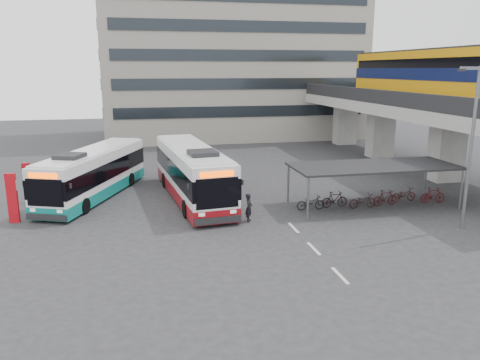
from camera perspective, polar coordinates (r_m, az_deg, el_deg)
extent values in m
plane|color=#28282B|center=(24.37, 0.93, -6.25)|extent=(120.00, 120.00, 0.00)
cube|color=gray|center=(38.03, 23.89, 3.33)|extent=(2.20, 1.60, 4.60)
cube|color=gray|center=(46.41, 16.75, 5.54)|extent=(2.20, 1.60, 4.60)
cube|color=gray|center=(53.51, 12.68, 6.76)|extent=(2.20, 1.60, 4.60)
cube|color=gray|center=(40.99, 21.01, 8.13)|extent=(8.00, 32.00, 0.90)
cube|color=black|center=(39.03, 16.43, 9.72)|extent=(0.35, 32.00, 1.10)
cube|color=black|center=(43.07, 25.38, 9.28)|extent=(0.35, 32.00, 1.10)
cube|color=#C5830B|center=(39.85, 22.29, 11.58)|extent=(2.90, 20.00, 3.90)
cube|color=#091136|center=(39.85, 22.31, 11.86)|extent=(2.98, 20.02, 0.90)
cube|color=black|center=(39.85, 22.42, 13.01)|extent=(2.96, 19.20, 0.70)
cube|color=black|center=(39.87, 22.54, 14.37)|extent=(2.70, 19.60, 0.25)
cylinder|color=#595B60|center=(29.41, 5.90, -0.43)|extent=(0.12, 0.12, 2.40)
cylinder|color=#595B60|center=(33.56, 21.71, 0.41)|extent=(0.12, 0.12, 2.40)
cylinder|color=#595B60|center=(26.12, 8.30, -2.28)|extent=(0.12, 0.12, 2.40)
cylinder|color=#595B60|center=(30.72, 25.37, -1.08)|extent=(0.12, 0.12, 2.40)
cube|color=black|center=(29.36, 16.01, 1.65)|extent=(10.00, 4.00, 0.12)
imported|color=black|center=(28.22, 8.52, -2.68)|extent=(1.71, 0.60, 0.90)
imported|color=black|center=(28.79, 11.52, -2.38)|extent=(1.66, 0.47, 1.00)
imported|color=black|center=(29.46, 14.38, -2.27)|extent=(1.72, 0.60, 0.90)
imported|color=black|center=(30.18, 17.11, -1.98)|extent=(1.66, 0.47, 1.00)
imported|color=#350C0F|center=(30.99, 19.70, -1.88)|extent=(1.71, 0.60, 0.90)
imported|color=#3F0C0F|center=(31.83, 22.17, -1.60)|extent=(1.66, 0.47, 1.00)
cube|color=gray|center=(59.57, -1.17, 17.55)|extent=(30.00, 15.00, 25.00)
cube|color=beige|center=(19.83, 12.10, -11.32)|extent=(0.15, 1.60, 0.01)
cube|color=beige|center=(22.37, 8.99, -8.25)|extent=(0.15, 1.60, 0.01)
cube|color=beige|center=(25.01, 6.55, -5.80)|extent=(0.15, 1.60, 0.01)
cube|color=white|center=(30.15, -5.88, 1.20)|extent=(3.91, 12.44, 2.80)
cube|color=maroon|center=(30.45, -5.82, -1.19)|extent=(3.95, 12.49, 0.76)
cube|color=black|center=(30.12, -5.89, 1.44)|extent=(3.97, 12.47, 1.17)
cube|color=#F74800|center=(24.12, -2.82, 0.71)|extent=(1.82, 0.28, 0.31)
cube|color=black|center=(26.91, -4.56, 3.28)|extent=(1.73, 1.79, 0.29)
cylinder|color=black|center=(26.53, -6.57, -3.53)|extent=(0.41, 1.05, 1.02)
cylinder|color=black|center=(33.96, -5.06, 0.27)|extent=(0.41, 1.05, 1.02)
cube|color=white|center=(31.84, -17.38, 1.04)|extent=(6.36, 11.38, 2.59)
cube|color=#0C726A|center=(32.11, -17.24, -1.05)|extent=(6.41, 11.43, 0.71)
cube|color=black|center=(31.82, -17.40, 1.25)|extent=(6.42, 11.42, 1.08)
cube|color=#F74800|center=(26.86, -22.89, 0.48)|extent=(1.59, 0.69, 0.28)
cube|color=black|center=(29.13, -20.06, 2.74)|extent=(1.89, 1.93, 0.26)
cylinder|color=black|center=(29.63, -22.27, -2.74)|extent=(0.61, 0.98, 0.94)
cylinder|color=black|center=(34.44, -13.24, 0.08)|extent=(0.61, 0.98, 0.94)
imported|color=black|center=(25.66, 1.10, -3.38)|extent=(0.57, 0.68, 1.58)
cylinder|color=#595B60|center=(26.42, 26.30, 3.23)|extent=(0.17, 0.17, 8.33)
cube|color=#595B60|center=(25.64, 26.30, 12.12)|extent=(1.26, 0.39, 0.16)
cube|color=black|center=(25.21, 25.40, 12.02)|extent=(0.39, 0.25, 0.12)
cube|color=#AE0A14|center=(28.14, -26.00, -2.01)|extent=(0.57, 0.26, 2.75)
cube|color=white|center=(27.98, -26.14, -0.60)|extent=(0.59, 0.15, 0.55)
cube|color=#AE0A14|center=(32.05, -24.47, -0.31)|extent=(0.51, 0.19, 2.52)
cube|color=white|center=(31.92, -24.58, 0.83)|extent=(0.55, 0.08, 0.50)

